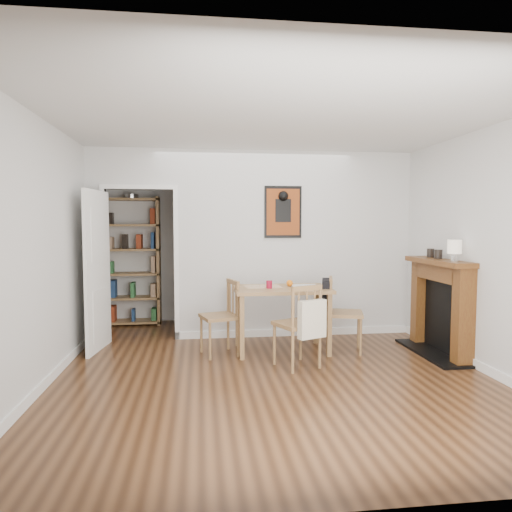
{
  "coord_description": "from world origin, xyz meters",
  "views": [
    {
      "loc": [
        -0.75,
        -4.92,
        1.58
      ],
      "look_at": [
        -0.07,
        0.6,
        1.19
      ],
      "focal_mm": 32.0,
      "sensor_mm": 36.0,
      "label": 1
    }
  ],
  "objects": [
    {
      "name": "ground",
      "position": [
        0.0,
        0.0,
        0.0
      ],
      "size": [
        5.2,
        5.2,
        0.0
      ],
      "primitive_type": "plane",
      "color": "brown",
      "rests_on": "ground"
    },
    {
      "name": "room_shell",
      "position": [
        0.1,
        1.34,
        1.3
      ],
      "size": [
        5.2,
        5.2,
        5.2
      ],
      "color": "silver",
      "rests_on": "ground"
    },
    {
      "name": "dining_table",
      "position": [
        0.25,
        0.6,
        0.7
      ],
      "size": [
        1.17,
        0.75,
        0.8
      ],
      "color": "olive",
      "rests_on": "ground"
    },
    {
      "name": "chair_left",
      "position": [
        -0.52,
        0.54,
        0.45
      ],
      "size": [
        0.56,
        0.56,
        0.91
      ],
      "color": "olive",
      "rests_on": "ground"
    },
    {
      "name": "chair_right",
      "position": [
        1.01,
        0.5,
        0.48
      ],
      "size": [
        0.62,
        0.57,
        0.93
      ],
      "color": "olive",
      "rests_on": "ground"
    },
    {
      "name": "chair_front",
      "position": [
        0.32,
        -0.05,
        0.47
      ],
      "size": [
        0.61,
        0.64,
        0.93
      ],
      "color": "olive",
      "rests_on": "ground"
    },
    {
      "name": "bookshelf",
      "position": [
        -1.8,
        2.4,
        0.99
      ],
      "size": [
        0.85,
        0.34,
        2.01
      ],
      "color": "olive",
      "rests_on": "ground"
    },
    {
      "name": "fireplace",
      "position": [
        2.16,
        0.25,
        0.62
      ],
      "size": [
        0.45,
        1.25,
        1.16
      ],
      "color": "brown",
      "rests_on": "ground"
    },
    {
      "name": "red_glass",
      "position": [
        0.09,
        0.54,
        0.85
      ],
      "size": [
        0.07,
        0.07,
        0.1
      ],
      "primitive_type": "cylinder",
      "color": "maroon",
      "rests_on": "dining_table"
    },
    {
      "name": "orange_fruit",
      "position": [
        0.37,
        0.69,
        0.84
      ],
      "size": [
        0.08,
        0.08,
        0.08
      ],
      "primitive_type": "sphere",
      "color": "orange",
      "rests_on": "dining_table"
    },
    {
      "name": "placemat",
      "position": [
        0.03,
        0.7,
        0.8
      ],
      "size": [
        0.47,
        0.36,
        0.0
      ],
      "primitive_type": "cube",
      "rotation": [
        0.0,
        0.0,
        0.07
      ],
      "color": "beige",
      "rests_on": "dining_table"
    },
    {
      "name": "notebook",
      "position": [
        0.55,
        0.64,
        0.81
      ],
      "size": [
        0.33,
        0.24,
        0.02
      ],
      "primitive_type": "cube",
      "rotation": [
        0.0,
        0.0,
        0.01
      ],
      "color": "silver",
      "rests_on": "dining_table"
    },
    {
      "name": "mantel_lamp",
      "position": [
        2.1,
        -0.1,
        1.31
      ],
      "size": [
        0.16,
        0.16,
        0.25
      ],
      "color": "silver",
      "rests_on": "fireplace"
    },
    {
      "name": "ceramic_jar_a",
      "position": [
        2.14,
        0.31,
        1.22
      ],
      "size": [
        0.09,
        0.09,
        0.11
      ],
      "primitive_type": "cylinder",
      "color": "black",
      "rests_on": "fireplace"
    },
    {
      "name": "ceramic_jar_b",
      "position": [
        2.16,
        0.55,
        1.22
      ],
      "size": [
        0.09,
        0.09,
        0.11
      ],
      "primitive_type": "cylinder",
      "color": "black",
      "rests_on": "fireplace"
    }
  ]
}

